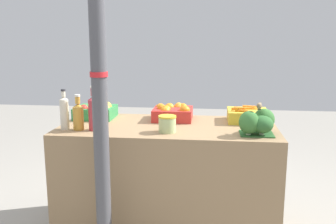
{
  "coord_description": "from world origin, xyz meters",
  "views": [
    {
      "loc": [
        0.3,
        -2.67,
        1.46
      ],
      "look_at": [
        0.0,
        0.0,
        0.92
      ],
      "focal_mm": 40.0,
      "sensor_mm": 36.0,
      "label": 1
    }
  ],
  "objects_px": {
    "juice_bottle_ruby": "(94,112)",
    "apple_crate": "(97,111)",
    "broccoli_pile": "(258,122)",
    "pickle_jar": "(167,124)",
    "support_pole": "(100,93)",
    "carrot_crate": "(248,115)",
    "juice_bottle_cloudy": "(64,112)",
    "orange_crate": "(173,112)",
    "juice_bottle_amber": "(78,116)",
    "sparrow_bird": "(259,106)"
  },
  "relations": [
    {
      "from": "support_pole",
      "to": "sparrow_bird",
      "type": "xyz_separation_m",
      "value": [
        0.97,
        0.37,
        -0.12
      ]
    },
    {
      "from": "pickle_jar",
      "to": "sparrow_bird",
      "type": "bearing_deg",
      "value": 0.75
    },
    {
      "from": "apple_crate",
      "to": "broccoli_pile",
      "type": "relative_size",
      "value": 1.22
    },
    {
      "from": "support_pole",
      "to": "apple_crate",
      "type": "xyz_separation_m",
      "value": [
        -0.26,
        0.75,
        -0.26
      ]
    },
    {
      "from": "carrot_crate",
      "to": "juice_bottle_cloudy",
      "type": "xyz_separation_m",
      "value": [
        -1.3,
        -0.4,
        0.07
      ]
    },
    {
      "from": "juice_bottle_ruby",
      "to": "apple_crate",
      "type": "bearing_deg",
      "value": 104.58
    },
    {
      "from": "carrot_crate",
      "to": "broccoli_pile",
      "type": "xyz_separation_m",
      "value": [
        0.03,
        -0.39,
        0.04
      ]
    },
    {
      "from": "orange_crate",
      "to": "juice_bottle_cloudy",
      "type": "relative_size",
      "value": 1.05
    },
    {
      "from": "support_pole",
      "to": "carrot_crate",
      "type": "relative_size",
      "value": 7.54
    },
    {
      "from": "support_pole",
      "to": "apple_crate",
      "type": "relative_size",
      "value": 7.54
    },
    {
      "from": "apple_crate",
      "to": "pickle_jar",
      "type": "bearing_deg",
      "value": -32.42
    },
    {
      "from": "apple_crate",
      "to": "orange_crate",
      "type": "bearing_deg",
      "value": 0.85
    },
    {
      "from": "juice_bottle_cloudy",
      "to": "support_pole",
      "type": "bearing_deg",
      "value": -44.06
    },
    {
      "from": "support_pole",
      "to": "carrot_crate",
      "type": "bearing_deg",
      "value": 38.8
    },
    {
      "from": "sparrow_bird",
      "to": "broccoli_pile",
      "type": "bearing_deg",
      "value": 5.39
    },
    {
      "from": "carrot_crate",
      "to": "juice_bottle_ruby",
      "type": "relative_size",
      "value": 0.97
    },
    {
      "from": "apple_crate",
      "to": "juice_bottle_cloudy",
      "type": "relative_size",
      "value": 1.05
    },
    {
      "from": "juice_bottle_cloudy",
      "to": "pickle_jar",
      "type": "relative_size",
      "value": 2.31
    },
    {
      "from": "pickle_jar",
      "to": "juice_bottle_cloudy",
      "type": "bearing_deg",
      "value": -179.72
    },
    {
      "from": "juice_bottle_cloudy",
      "to": "juice_bottle_ruby",
      "type": "relative_size",
      "value": 0.92
    },
    {
      "from": "juice_bottle_amber",
      "to": "sparrow_bird",
      "type": "distance_m",
      "value": 1.24
    },
    {
      "from": "juice_bottle_amber",
      "to": "sparrow_bird",
      "type": "height_order",
      "value": "juice_bottle_amber"
    },
    {
      "from": "broccoli_pile",
      "to": "pickle_jar",
      "type": "height_order",
      "value": "broccoli_pile"
    },
    {
      "from": "broccoli_pile",
      "to": "juice_bottle_ruby",
      "type": "height_order",
      "value": "juice_bottle_ruby"
    },
    {
      "from": "support_pole",
      "to": "juice_bottle_amber",
      "type": "distance_m",
      "value": 0.49
    },
    {
      "from": "juice_bottle_amber",
      "to": "apple_crate",
      "type": "bearing_deg",
      "value": 88.4
    },
    {
      "from": "broccoli_pile",
      "to": "juice_bottle_amber",
      "type": "height_order",
      "value": "juice_bottle_amber"
    },
    {
      "from": "carrot_crate",
      "to": "juice_bottle_ruby",
      "type": "bearing_deg",
      "value": -159.96
    },
    {
      "from": "broccoli_pile",
      "to": "pickle_jar",
      "type": "distance_m",
      "value": 0.61
    },
    {
      "from": "juice_bottle_ruby",
      "to": "pickle_jar",
      "type": "distance_m",
      "value": 0.52
    },
    {
      "from": "pickle_jar",
      "to": "carrot_crate",
      "type": "bearing_deg",
      "value": 34.33
    },
    {
      "from": "orange_crate",
      "to": "pickle_jar",
      "type": "bearing_deg",
      "value": -89.46
    },
    {
      "from": "support_pole",
      "to": "juice_bottle_cloudy",
      "type": "xyz_separation_m",
      "value": [
        -0.37,
        0.35,
        -0.19
      ]
    },
    {
      "from": "juice_bottle_ruby",
      "to": "orange_crate",
      "type": "bearing_deg",
      "value": 38.4
    },
    {
      "from": "support_pole",
      "to": "broccoli_pile",
      "type": "xyz_separation_m",
      "value": [
        0.97,
        0.36,
        -0.23
      ]
    },
    {
      "from": "juice_bottle_cloudy",
      "to": "sparrow_bird",
      "type": "height_order",
      "value": "juice_bottle_cloudy"
    },
    {
      "from": "sparrow_bird",
      "to": "juice_bottle_amber",
      "type": "bearing_deg",
      "value": -78.0
    },
    {
      "from": "pickle_jar",
      "to": "sparrow_bird",
      "type": "height_order",
      "value": "sparrow_bird"
    },
    {
      "from": "support_pole",
      "to": "broccoli_pile",
      "type": "height_order",
      "value": "support_pole"
    },
    {
      "from": "apple_crate",
      "to": "juice_bottle_cloudy",
      "type": "distance_m",
      "value": 0.41
    },
    {
      "from": "support_pole",
      "to": "juice_bottle_cloudy",
      "type": "bearing_deg",
      "value": 135.94
    },
    {
      "from": "juice_bottle_cloudy",
      "to": "sparrow_bird",
      "type": "distance_m",
      "value": 1.34
    },
    {
      "from": "juice_bottle_amber",
      "to": "juice_bottle_ruby",
      "type": "bearing_deg",
      "value": 0.0
    },
    {
      "from": "juice_bottle_amber",
      "to": "juice_bottle_ruby",
      "type": "distance_m",
      "value": 0.12
    },
    {
      "from": "support_pole",
      "to": "broccoli_pile",
      "type": "relative_size",
      "value": 9.24
    },
    {
      "from": "support_pole",
      "to": "sparrow_bird",
      "type": "distance_m",
      "value": 1.04
    },
    {
      "from": "juice_bottle_amber",
      "to": "sparrow_bird",
      "type": "xyz_separation_m",
      "value": [
        1.23,
        0.01,
        0.09
      ]
    },
    {
      "from": "broccoli_pile",
      "to": "pickle_jar",
      "type": "xyz_separation_m",
      "value": [
        -0.61,
        0.0,
        -0.03
      ]
    },
    {
      "from": "juice_bottle_ruby",
      "to": "sparrow_bird",
      "type": "xyz_separation_m",
      "value": [
        1.12,
        0.01,
        0.06
      ]
    },
    {
      "from": "orange_crate",
      "to": "carrot_crate",
      "type": "bearing_deg",
      "value": -0.58
    }
  ]
}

